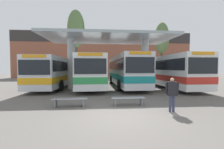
{
  "coord_description": "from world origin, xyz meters",
  "views": [
    {
      "loc": [
        -0.9,
        -6.25,
        2.07
      ],
      "look_at": [
        0.0,
        4.99,
        1.6
      ],
      "focal_mm": 24.0,
      "sensor_mm": 36.0,
      "label": 1
    }
  ],
  "objects": [
    {
      "name": "waiting_bench_far_platform",
      "position": [
        0.65,
        1.87,
        0.35
      ],
      "size": [
        1.84,
        0.44,
        0.46
      ],
      "color": "slate",
      "rests_on": "ground_plane"
    },
    {
      "name": "waiting_bench_mid_platform",
      "position": [
        -2.52,
        1.87,
        0.35
      ],
      "size": [
        1.86,
        0.44,
        0.46
      ],
      "color": "slate",
      "rests_on": "ground_plane"
    },
    {
      "name": "poplar_tree_behind_left",
      "position": [
        -4.38,
        16.18,
        7.74
      ],
      "size": [
        2.49,
        2.49,
        10.59
      ],
      "color": "#473A2B",
      "rests_on": "ground_plane"
    },
    {
      "name": "pedestrian_waiting",
      "position": [
        2.48,
        0.49,
        0.99
      ],
      "size": [
        0.6,
        0.31,
        1.62
      ],
      "rotation": [
        0.0,
        0.0,
        -0.2
      ],
      "color": "#333856",
      "rests_on": "ground_plane"
    },
    {
      "name": "station_canopy",
      "position": [
        0.0,
        9.07,
        4.53
      ],
      "size": [
        12.56,
        5.97,
        5.25
      ],
      "color": "silver",
      "rests_on": "ground_plane"
    },
    {
      "name": "townhouse_backdrop",
      "position": [
        0.0,
        27.59,
        5.95
      ],
      "size": [
        40.0,
        0.58,
        10.22
      ],
      "color": "brown",
      "rests_on": "ground_plane"
    },
    {
      "name": "transit_bus_left_bay",
      "position": [
        -5.58,
        11.2,
        1.74
      ],
      "size": [
        2.99,
        12.07,
        3.11
      ],
      "rotation": [
        0.0,
        0.0,
        3.11
      ],
      "color": "silver",
      "rests_on": "ground_plane"
    },
    {
      "name": "poplar_tree_behind_right",
      "position": [
        9.11,
        17.5,
        6.86
      ],
      "size": [
        2.27,
        2.27,
        9.48
      ],
      "color": "#473A2B",
      "rests_on": "ground_plane"
    },
    {
      "name": "ground_plane",
      "position": [
        0.0,
        0.0,
        0.0
      ],
      "size": [
        100.0,
        100.0,
        0.0
      ],
      "primitive_type": "plane",
      "color": "#605B56"
    },
    {
      "name": "transit_bus_right_bay",
      "position": [
        1.94,
        10.69,
        1.88
      ],
      "size": [
        3.0,
        11.68,
        3.38
      ],
      "rotation": [
        0.0,
        0.0,
        3.18
      ],
      "color": "silver",
      "rests_on": "ground_plane"
    },
    {
      "name": "transit_bus_center_bay",
      "position": [
        -1.83,
        10.83,
        1.82
      ],
      "size": [
        3.14,
        12.18,
        3.23
      ],
      "rotation": [
        0.0,
        0.0,
        3.18
      ],
      "color": "white",
      "rests_on": "ground_plane"
    },
    {
      "name": "transit_bus_far_right_bay",
      "position": [
        6.47,
        10.12,
        1.84
      ],
      "size": [
        3.12,
        11.93,
        3.32
      ],
      "rotation": [
        0.0,
        0.0,
        3.18
      ],
      "color": "white",
      "rests_on": "ground_plane"
    }
  ]
}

